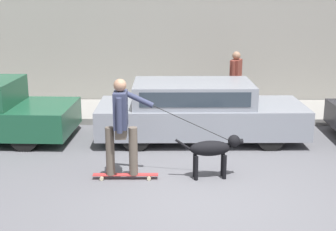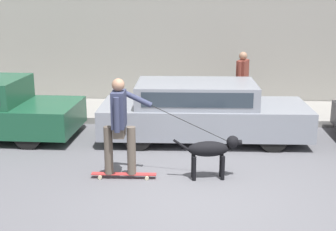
# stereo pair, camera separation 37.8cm
# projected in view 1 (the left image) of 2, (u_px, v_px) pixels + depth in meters

# --- Properties ---
(ground_plane) EXTENTS (36.00, 36.00, 0.00)m
(ground_plane) POSITION_uv_depth(u_px,v_px,m) (201.00, 198.00, 7.44)
(ground_plane) COLOR #545459
(back_wall) EXTENTS (32.00, 0.30, 3.91)m
(back_wall) POSITION_uv_depth(u_px,v_px,m) (188.00, 37.00, 13.34)
(back_wall) COLOR gray
(back_wall) RESTS_ON ground_plane
(sidewalk_curb) EXTENTS (30.00, 2.20, 0.16)m
(sidewalk_curb) POSITION_uv_depth(u_px,v_px,m) (189.00, 111.00, 12.58)
(sidewalk_curb) COLOR gray
(sidewalk_curb) RESTS_ON ground_plane
(parked_car_1) EXTENTS (4.53, 1.80, 1.29)m
(parked_car_1) POSITION_uv_depth(u_px,v_px,m) (199.00, 111.00, 10.28)
(parked_car_1) COLOR black
(parked_car_1) RESTS_ON ground_plane
(dog) EXTENTS (1.19, 0.35, 0.78)m
(dog) POSITION_uv_depth(u_px,v_px,m) (214.00, 149.00, 8.13)
(dog) COLOR black
(dog) RESTS_ON ground_plane
(skateboarder) EXTENTS (2.47, 0.62, 1.78)m
(skateboarder) POSITION_uv_depth(u_px,v_px,m) (122.00, 123.00, 7.95)
(skateboarder) COLOR beige
(skateboarder) RESTS_ON ground_plane
(pedestrian_with_bag) EXTENTS (0.38, 0.67, 1.56)m
(pedestrian_with_bag) POSITION_uv_depth(u_px,v_px,m) (235.00, 79.00, 12.16)
(pedestrian_with_bag) COLOR #3D4760
(pedestrian_with_bag) RESTS_ON sidewalk_curb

